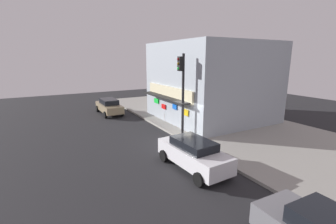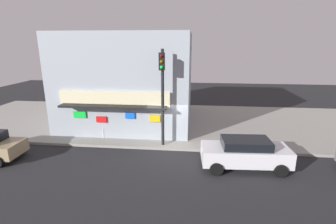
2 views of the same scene
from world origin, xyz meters
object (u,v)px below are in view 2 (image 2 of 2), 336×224
at_px(traffic_light, 162,86).
at_px(trash_can, 93,125).
at_px(pedestrian, 111,117).
at_px(potted_plant_by_doorway, 144,122).
at_px(parked_car_white, 245,153).
at_px(fire_hydrant, 104,132).

relative_size(traffic_light, trash_can, 6.19).
bearing_deg(trash_can, pedestrian, -1.81).
bearing_deg(trash_can, traffic_light, -20.96).
xyz_separation_m(pedestrian, potted_plant_by_doorway, (2.16, 0.63, -0.45)).
height_order(traffic_light, parked_car_white, traffic_light).
height_order(traffic_light, trash_can, traffic_light).
bearing_deg(potted_plant_by_doorway, fire_hydrant, -144.36).
distance_m(trash_can, pedestrian, 1.50).
xyz_separation_m(trash_can, potted_plant_by_doorway, (3.54, 0.59, 0.14)).
height_order(fire_hydrant, pedestrian, pedestrian).
distance_m(fire_hydrant, pedestrian, 1.29).
xyz_separation_m(fire_hydrant, pedestrian, (0.21, 1.07, 0.69)).
height_order(trash_can, potted_plant_by_doorway, potted_plant_by_doorway).
relative_size(trash_can, potted_plant_by_doorway, 0.89).
relative_size(traffic_light, pedestrian, 3.04).
xyz_separation_m(trash_can, parked_car_white, (9.58, -4.04, 0.20)).
bearing_deg(parked_car_white, trash_can, 157.11).
distance_m(potted_plant_by_doorway, parked_car_white, 7.61).
relative_size(pedestrian, parked_car_white, 0.43).
xyz_separation_m(trash_can, pedestrian, (1.37, -0.04, 0.59)).
distance_m(pedestrian, parked_car_white, 9.13).
height_order(trash_can, pedestrian, pedestrian).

